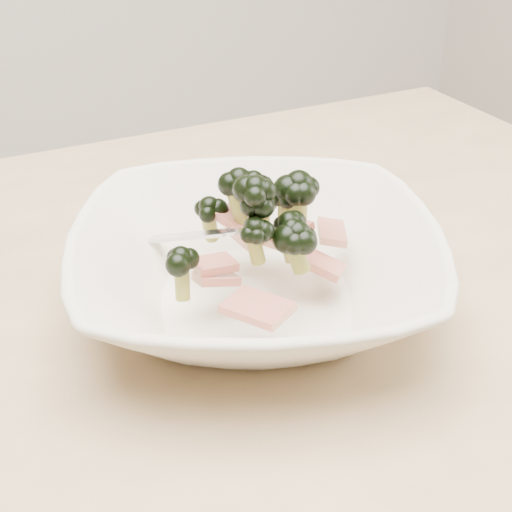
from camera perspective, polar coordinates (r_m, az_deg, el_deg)
name	(u,v)px	position (r m, az deg, el deg)	size (l,w,h in m)	color
dining_table	(170,388)	(0.70, -6.92, -10.47)	(1.20, 0.80, 0.75)	tan
broccoli_dish	(256,263)	(0.61, 0.01, -0.59)	(0.41, 0.41, 0.13)	beige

